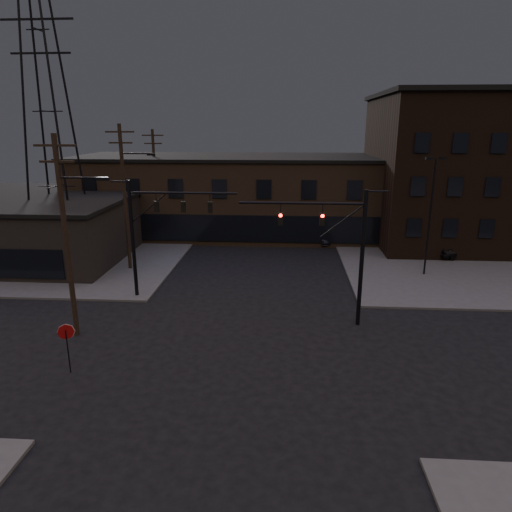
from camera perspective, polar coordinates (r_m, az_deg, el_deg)
The scene contains 18 objects.
ground at distance 23.77m, azimuth -1.86°, elevation -12.56°, with size 140.00×140.00×0.00m, color black.
sidewalk_ne at distance 48.47m, azimuth 27.92°, elevation 0.65°, with size 30.00×30.00×0.15m, color #474744.
sidewalk_nw at distance 50.40m, azimuth -24.89°, elevation 1.56°, with size 30.00×30.00×0.15m, color #474744.
building_row at distance 49.36m, azimuth 1.35°, elevation 7.43°, with size 40.00×12.00×8.00m, color #4B3828.
building_right at distance 50.98m, azimuth 27.17°, elevation 9.38°, with size 22.00×16.00×14.00m, color black.
building_left at distance 43.84m, azimuth -26.61°, elevation 2.64°, with size 16.00×12.00×5.00m, color black.
traffic_signal_near at distance 26.26m, azimuth 10.75°, elevation 1.55°, with size 7.12×0.24×8.00m.
traffic_signal_far at distance 30.77m, azimuth -13.01°, elevation 3.69°, with size 7.12×0.24×8.00m.
stop_sign at distance 23.38m, azimuth -22.61°, elevation -9.33°, with size 0.72×0.33×2.48m.
utility_pole_near at distance 26.14m, azimuth -22.59°, elevation 2.63°, with size 3.70×0.28×11.00m.
utility_pole_mid at distance 37.35m, azimuth -16.00°, elevation 7.34°, with size 3.70×0.28×11.50m.
utility_pole_far at distance 49.04m, azimuth -12.47°, elevation 9.11°, with size 2.20×0.28×11.00m.
transmission_tower at distance 43.71m, azimuth -24.61°, elevation 16.13°, with size 7.00×7.00×25.00m, color black, non-canonical shape.
lot_light_a at distance 36.88m, azimuth 21.04°, elevation 5.82°, with size 1.50×0.28×9.14m.
lot_light_b at distance 43.57m, azimuth 26.77°, elevation 6.59°, with size 1.50×0.28×9.14m.
parked_car_lot_a at distance 43.82m, azimuth 23.91°, elevation 0.73°, with size 1.65×4.09×1.39m, color black.
parked_car_lot_b at distance 46.38m, azimuth 21.31°, elevation 1.75°, with size 1.84×4.53×1.31m, color silver.
car_crossing at distance 46.16m, azimuth 7.94°, elevation 2.57°, with size 1.58×4.54×1.50m, color black.
Camera 1 is at (2.17, -20.76, 11.37)m, focal length 32.00 mm.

